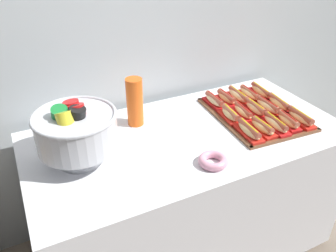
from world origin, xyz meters
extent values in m
plane|color=#7A6B5B|center=(0.00, 0.00, 0.00)|extent=(10.00, 10.00, 0.00)
cube|color=#B2BCC1|center=(0.00, 0.49, 1.30)|extent=(6.00, 0.10, 2.60)
cube|color=silver|center=(0.00, 0.00, 0.41)|extent=(1.52, 0.76, 0.74)
cylinder|color=black|center=(0.65, -0.27, 0.02)|extent=(0.05, 0.05, 0.04)
cylinder|color=black|center=(-0.65, 0.27, 0.02)|extent=(0.05, 0.05, 0.04)
cylinder|color=black|center=(0.65, 0.27, 0.02)|extent=(0.05, 0.05, 0.04)
cube|color=brown|center=(0.40, 0.01, 0.79)|extent=(0.44, 0.55, 0.01)
cube|color=brown|center=(0.39, -0.25, 0.79)|extent=(0.41, 0.04, 0.01)
cube|color=brown|center=(0.42, 0.26, 0.79)|extent=(0.41, 0.04, 0.01)
cube|color=brown|center=(0.21, 0.02, 0.79)|extent=(0.05, 0.52, 0.01)
cube|color=brown|center=(0.60, 0.00, 0.79)|extent=(0.05, 0.52, 0.01)
cube|color=red|center=(0.24, -0.15, 0.80)|extent=(0.08, 0.18, 0.02)
ellipsoid|color=tan|center=(0.24, -0.15, 0.82)|extent=(0.07, 0.17, 0.04)
cylinder|color=brown|center=(0.24, -0.15, 0.83)|extent=(0.04, 0.16, 0.03)
cylinder|color=yellow|center=(0.24, -0.15, 0.85)|extent=(0.02, 0.14, 0.01)
cube|color=red|center=(0.32, -0.15, 0.80)|extent=(0.07, 0.16, 0.02)
ellipsoid|color=tan|center=(0.32, -0.15, 0.82)|extent=(0.05, 0.15, 0.04)
cylinder|color=#A8563D|center=(0.32, -0.15, 0.83)|extent=(0.03, 0.14, 0.03)
cylinder|color=yellow|center=(0.32, -0.15, 0.85)|extent=(0.01, 0.12, 0.01)
cube|color=red|center=(0.39, -0.16, 0.80)|extent=(0.08, 0.19, 0.02)
ellipsoid|color=beige|center=(0.39, -0.16, 0.82)|extent=(0.07, 0.17, 0.04)
cylinder|color=brown|center=(0.39, -0.16, 0.84)|extent=(0.04, 0.16, 0.03)
cylinder|color=yellow|center=(0.39, -0.16, 0.85)|extent=(0.02, 0.14, 0.01)
cube|color=red|center=(0.47, -0.16, 0.80)|extent=(0.08, 0.16, 0.02)
ellipsoid|color=tan|center=(0.47, -0.16, 0.82)|extent=(0.06, 0.15, 0.04)
cylinder|color=#A8563D|center=(0.47, -0.16, 0.83)|extent=(0.05, 0.14, 0.03)
cylinder|color=red|center=(0.47, -0.16, 0.85)|extent=(0.02, 0.12, 0.01)
cube|color=red|center=(0.54, -0.17, 0.80)|extent=(0.07, 0.18, 0.02)
ellipsoid|color=#E0BC7F|center=(0.54, -0.17, 0.82)|extent=(0.06, 0.16, 0.04)
cylinder|color=brown|center=(0.54, -0.17, 0.84)|extent=(0.04, 0.16, 0.03)
cylinder|color=yellow|center=(0.54, -0.17, 0.85)|extent=(0.02, 0.14, 0.01)
cube|color=red|center=(0.25, 0.02, 0.80)|extent=(0.09, 0.16, 0.02)
ellipsoid|color=tan|center=(0.25, 0.02, 0.82)|extent=(0.07, 0.15, 0.04)
cylinder|color=#A8563D|center=(0.25, 0.02, 0.83)|extent=(0.05, 0.14, 0.03)
cylinder|color=yellow|center=(0.25, 0.02, 0.85)|extent=(0.02, 0.12, 0.01)
cube|color=red|center=(0.33, 0.01, 0.80)|extent=(0.08, 0.16, 0.02)
ellipsoid|color=#E0BC7F|center=(0.33, 0.01, 0.82)|extent=(0.06, 0.15, 0.04)
cylinder|color=#9E4C38|center=(0.33, 0.01, 0.83)|extent=(0.04, 0.14, 0.03)
cylinder|color=red|center=(0.33, 0.01, 0.84)|extent=(0.02, 0.12, 0.01)
cube|color=#B21414|center=(0.40, 0.01, 0.80)|extent=(0.07, 0.16, 0.02)
ellipsoid|color=beige|center=(0.40, 0.01, 0.82)|extent=(0.06, 0.15, 0.04)
cylinder|color=#A8563D|center=(0.40, 0.01, 0.84)|extent=(0.04, 0.15, 0.03)
cylinder|color=yellow|center=(0.40, 0.01, 0.85)|extent=(0.02, 0.13, 0.01)
cube|color=red|center=(0.48, 0.00, 0.80)|extent=(0.07, 0.19, 0.02)
ellipsoid|color=beige|center=(0.48, 0.00, 0.82)|extent=(0.05, 0.17, 0.04)
cylinder|color=#9E4C38|center=(0.48, 0.00, 0.84)|extent=(0.03, 0.16, 0.03)
cylinder|color=red|center=(0.48, 0.00, 0.85)|extent=(0.01, 0.13, 0.01)
cube|color=#B21414|center=(0.55, 0.00, 0.80)|extent=(0.08, 0.18, 0.02)
ellipsoid|color=tan|center=(0.55, 0.00, 0.82)|extent=(0.07, 0.17, 0.04)
cylinder|color=#9E4C38|center=(0.55, 0.00, 0.84)|extent=(0.05, 0.17, 0.03)
cylinder|color=yellow|center=(0.55, 0.00, 0.85)|extent=(0.02, 0.14, 0.01)
cube|color=red|center=(0.26, 0.18, 0.80)|extent=(0.06, 0.16, 0.02)
ellipsoid|color=beige|center=(0.26, 0.18, 0.82)|extent=(0.05, 0.15, 0.04)
cylinder|color=#9E4C38|center=(0.26, 0.18, 0.83)|extent=(0.03, 0.15, 0.03)
cylinder|color=red|center=(0.26, 0.18, 0.85)|extent=(0.01, 0.13, 0.01)
cube|color=red|center=(0.34, 0.18, 0.80)|extent=(0.06, 0.16, 0.02)
ellipsoid|color=tan|center=(0.34, 0.18, 0.82)|extent=(0.05, 0.15, 0.04)
cylinder|color=#9E4C38|center=(0.34, 0.18, 0.83)|extent=(0.03, 0.14, 0.03)
cylinder|color=red|center=(0.34, 0.18, 0.85)|extent=(0.01, 0.12, 0.01)
cube|color=red|center=(0.41, 0.17, 0.80)|extent=(0.08, 0.19, 0.02)
ellipsoid|color=beige|center=(0.41, 0.17, 0.82)|extent=(0.06, 0.17, 0.04)
cylinder|color=#A8563D|center=(0.41, 0.17, 0.84)|extent=(0.04, 0.17, 0.03)
cylinder|color=yellow|center=(0.41, 0.17, 0.85)|extent=(0.02, 0.14, 0.01)
cube|color=red|center=(0.49, 0.17, 0.80)|extent=(0.07, 0.18, 0.02)
ellipsoid|color=#E0BC7F|center=(0.49, 0.17, 0.82)|extent=(0.06, 0.17, 0.04)
cylinder|color=#A8563D|center=(0.49, 0.17, 0.83)|extent=(0.03, 0.15, 0.03)
cylinder|color=red|center=(0.49, 0.17, 0.84)|extent=(0.01, 0.13, 0.01)
cube|color=#B21414|center=(0.56, 0.16, 0.80)|extent=(0.08, 0.19, 0.02)
ellipsoid|color=tan|center=(0.56, 0.16, 0.82)|extent=(0.06, 0.17, 0.04)
cylinder|color=brown|center=(0.56, 0.16, 0.83)|extent=(0.04, 0.16, 0.03)
cylinder|color=yellow|center=(0.56, 0.16, 0.85)|extent=(0.02, 0.14, 0.01)
cylinder|color=silver|center=(-0.51, 0.02, 0.79)|extent=(0.20, 0.20, 0.02)
cone|color=silver|center=(-0.51, 0.02, 0.83)|extent=(0.07, 0.07, 0.06)
cylinder|color=silver|center=(-0.51, 0.02, 0.93)|extent=(0.33, 0.33, 0.14)
torus|color=silver|center=(-0.51, 0.02, 1.00)|extent=(0.34, 0.34, 0.02)
cylinder|color=red|center=(-0.49, 0.03, 0.98)|extent=(0.08, 0.10, 0.14)
cylinder|color=red|center=(-0.50, 0.07, 0.98)|extent=(0.10, 0.11, 0.14)
cylinder|color=#197A33|center=(-0.56, 0.05, 0.98)|extent=(0.09, 0.12, 0.14)
cylinder|color=yellow|center=(-0.55, -0.01, 0.98)|extent=(0.10, 0.13, 0.15)
cylinder|color=black|center=(-0.50, 0.01, 0.98)|extent=(0.11, 0.11, 0.13)
cylinder|color=#EA5B19|center=(-0.19, 0.20, 0.85)|extent=(0.08, 0.08, 0.13)
cylinder|color=#EA5B19|center=(-0.19, 0.20, 0.87)|extent=(0.08, 0.08, 0.13)
cylinder|color=#EA5B19|center=(-0.19, 0.20, 0.89)|extent=(0.08, 0.08, 0.13)
cylinder|color=#EA5B19|center=(-0.19, 0.20, 0.92)|extent=(0.08, 0.08, 0.13)
cylinder|color=#EA5B19|center=(-0.19, 0.20, 0.94)|extent=(0.08, 0.08, 0.13)
cylinder|color=#EA5B19|center=(-0.19, 0.20, 0.96)|extent=(0.08, 0.08, 0.13)
torus|color=pink|center=(-0.02, -0.25, 0.80)|extent=(0.13, 0.13, 0.03)
camera|label=1|loc=(-0.69, -1.19, 1.67)|focal=36.56mm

